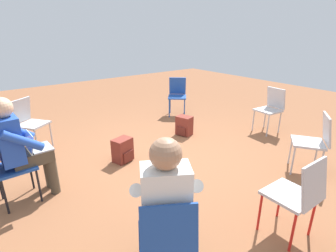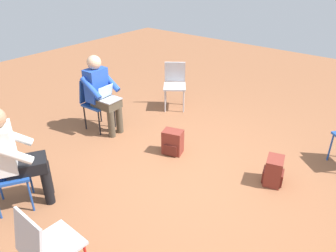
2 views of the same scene
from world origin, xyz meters
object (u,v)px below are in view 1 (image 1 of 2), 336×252
person_in_white (164,201)px  backpack_near_laptop_user (123,151)px  chair_southeast (167,239)px  person_with_laptop (20,144)px  chair_east (298,193)px  chair_south (6,165)px  backpack_by_empty_chair (184,127)px  chair_northeast (315,139)px  chair_north (271,107)px  chair_southwest (29,120)px  chair_northwest (177,94)px

person_in_white → backpack_near_laptop_user: size_ratio=3.44×
chair_southeast → person_with_laptop: (-1.94, -0.57, 0.20)m
chair_east → backpack_near_laptop_user: size_ratio=2.36×
chair_south → backpack_by_empty_chair: size_ratio=2.36×
chair_northeast → backpack_by_empty_chair: chair_northeast is taller
chair_south → chair_southeast: (1.93, 0.74, 0.00)m
chair_north → chair_southeast: 3.87m
chair_north → backpack_near_laptop_user: 2.93m
person_with_laptop → backpack_by_empty_chair: (-0.37, 2.75, -0.53)m
person_with_laptop → backpack_near_laptop_user: person_with_laptop is taller
chair_southwest → chair_northeast: 4.31m
chair_southwest → backpack_by_empty_chair: size_ratio=2.36×
person_in_white → chair_southeast: bearing=-90.0°
chair_southwest → chair_south: (1.46, -0.51, 0.00)m
chair_east → chair_north: size_ratio=1.00×
chair_southwest → chair_south: 1.55m
chair_north → chair_northwest: bearing=26.4°
person_with_laptop → backpack_near_laptop_user: size_ratio=3.44×
chair_northwest → person_with_laptop: (1.43, -3.44, 0.20)m
person_with_laptop → backpack_near_laptop_user: bearing=94.0°
chair_north → person_in_white: size_ratio=0.69×
chair_north → chair_east: bearing=132.6°
chair_northwest → backpack_by_empty_chair: 1.31m
chair_east → chair_northeast: same height
chair_south → person_with_laptop: person_with_laptop is taller
chair_south → chair_east: bearing=39.9°
chair_south → person_in_white: bearing=22.4°
backpack_near_laptop_user → backpack_by_empty_chair: size_ratio=1.00×
chair_north → chair_northeast: same height
chair_south → chair_southwest: bearing=158.6°
person_with_laptop → chair_northeast: bearing=59.5°
chair_north → chair_southeast: (1.44, -3.59, 0.00)m
chair_southwest → backpack_near_laptop_user: bearing=90.1°
chair_southeast → backpack_by_empty_chair: 3.20m
chair_north → chair_southeast: same height
chair_southeast → chair_northeast: bearing=34.8°
chair_southwest → chair_northeast: size_ratio=1.00×
chair_northwest → backpack_by_empty_chair: chair_northwest is taller
backpack_by_empty_chair → person_in_white: bearing=-44.0°
chair_east → chair_northwest: bearing=68.1°
chair_southwest → chair_northwest: (0.03, 3.10, 0.00)m
person_in_white → chair_northeast: bearing=31.8°
chair_southwest → person_in_white: size_ratio=0.69×
chair_north → person_in_white: (1.30, -3.51, 0.20)m
chair_north → backpack_by_empty_chair: size_ratio=2.36×
chair_southeast → person_with_laptop: size_ratio=0.69×
chair_southeast → backpack_near_laptop_user: bearing=100.7°
chair_northeast → chair_east: bearing=165.6°
chair_southwest → person_with_laptop: person_with_laptop is taller
person_with_laptop → backpack_by_empty_chair: person_with_laptop is taller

